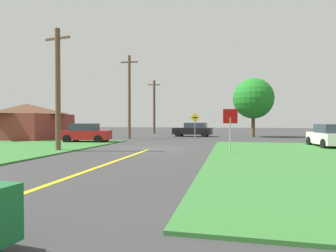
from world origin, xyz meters
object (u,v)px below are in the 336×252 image
object	(u,v)px
parked_car_near_building	(86,133)
oak_tree_left	(253,99)
barn	(27,121)
utility_pole_near	(58,88)
car_approaching_junction	(193,130)
utility_pole_mid	(129,96)
direction_sign	(195,123)
car_on_crossroad	(330,136)
stop_sign	(230,122)
utility_pole_far	(154,106)

from	to	relation	value
parked_car_near_building	oak_tree_left	size ratio (longest dim) A/B	0.61
barn	utility_pole_near	bearing A→B (deg)	-44.42
car_approaching_junction	utility_pole_mid	size ratio (longest dim) A/B	0.54
parked_car_near_building	oak_tree_left	world-z (taller)	oak_tree_left
car_approaching_junction	utility_pole_mid	bearing A→B (deg)	47.42
parked_car_near_building	direction_sign	bearing A→B (deg)	22.17
utility_pole_mid	car_on_crossroad	bearing A→B (deg)	-21.04
stop_sign	utility_pole_far	world-z (taller)	utility_pole_far
barn	direction_sign	bearing A→B (deg)	5.48
parked_car_near_building	utility_pole_near	world-z (taller)	utility_pole_near
car_on_crossroad	utility_pole_near	world-z (taller)	utility_pole_near
utility_pole_mid	barn	world-z (taller)	utility_pole_mid
barn	stop_sign	bearing A→B (deg)	-24.52
car_on_crossroad	barn	world-z (taller)	barn
utility_pole_near	utility_pole_mid	xyz separation A→B (m)	(0.03, 12.44, 0.60)
direction_sign	parked_car_near_building	bearing A→B (deg)	-152.21
car_approaching_junction	direction_sign	distance (m)	6.67
stop_sign	utility_pole_mid	size ratio (longest dim) A/B	0.29
utility_pole_mid	utility_pole_far	world-z (taller)	utility_pole_mid
car_approaching_junction	utility_pole_near	size ratio (longest dim) A/B	0.63
utility_pole_far	direction_sign	world-z (taller)	utility_pole_far
stop_sign	direction_sign	world-z (taller)	direction_sign
utility_pole_near	oak_tree_left	xyz separation A→B (m)	(12.74, 18.32, 0.57)
stop_sign	car_on_crossroad	distance (m)	8.63
utility_pole_near	barn	world-z (taller)	utility_pole_near
car_on_crossroad	utility_pole_near	distance (m)	18.12
direction_sign	oak_tree_left	world-z (taller)	oak_tree_left
car_on_crossroad	utility_pole_far	xyz separation A→B (m)	(-17.51, 18.90, 3.14)
stop_sign	parked_car_near_building	size ratio (longest dim) A/B	0.61
direction_sign	car_approaching_junction	bearing A→B (deg)	98.57
parked_car_near_building	oak_tree_left	bearing A→B (deg)	32.83
car_on_crossroad	utility_pole_mid	bearing A→B (deg)	64.36
utility_pole_mid	direction_sign	distance (m)	7.52
oak_tree_left	barn	world-z (taller)	oak_tree_left
utility_pole_mid	utility_pole_far	distance (m)	12.47
car_on_crossroad	utility_pole_near	bearing A→B (deg)	104.94
utility_pole_mid	oak_tree_left	xyz separation A→B (m)	(12.71, 5.88, -0.03)
utility_pole_mid	stop_sign	bearing A→B (deg)	-49.46
parked_car_near_building	utility_pole_near	xyz separation A→B (m)	(1.81, -6.77, 3.01)
car_approaching_junction	barn	world-z (taller)	barn
barn	parked_car_near_building	bearing A→B (deg)	-20.13
direction_sign	barn	size ratio (longest dim) A/B	0.36
utility_pole_far	utility_pole_near	bearing A→B (deg)	-88.44
stop_sign	barn	xyz separation A→B (m)	(-20.14, 9.19, 0.02)
parked_car_near_building	utility_pole_mid	xyz separation A→B (m)	(1.84, 5.67, 3.61)
oak_tree_left	barn	distance (m)	24.39
utility_pole_mid	car_approaching_junction	bearing A→B (deg)	42.82
car_approaching_junction	utility_pole_far	distance (m)	10.10
stop_sign	direction_sign	bearing A→B (deg)	-85.12
parked_car_near_building	direction_sign	size ratio (longest dim) A/B	1.57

